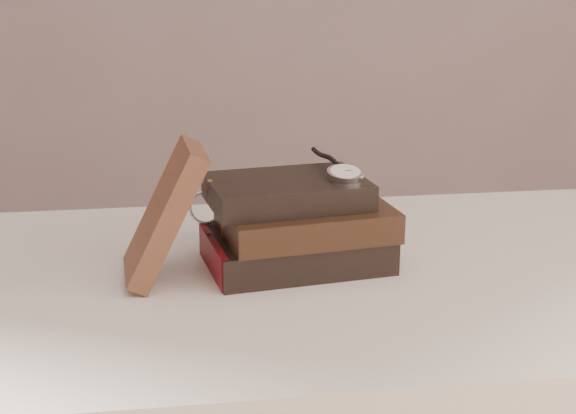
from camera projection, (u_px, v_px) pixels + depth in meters
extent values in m
cube|color=silver|center=(334.00, 285.00, 1.06)|extent=(1.00, 0.60, 0.04)
cube|color=white|center=(334.00, 329.00, 1.08)|extent=(0.88, 0.49, 0.08)
cube|color=black|center=(296.00, 248.00, 1.07)|extent=(0.24, 0.18, 0.04)
cube|color=#F6EDC9|center=(298.00, 248.00, 1.07)|extent=(0.23, 0.17, 0.03)
cube|color=gold|center=(209.00, 251.00, 1.06)|extent=(0.01, 0.01, 0.04)
cube|color=maroon|center=(214.00, 257.00, 1.04)|extent=(0.03, 0.14, 0.04)
cube|color=black|center=(306.00, 220.00, 1.05)|extent=(0.22, 0.17, 0.04)
cube|color=#F6EDC9|center=(308.00, 220.00, 1.05)|extent=(0.21, 0.16, 0.03)
cube|color=gold|center=(224.00, 222.00, 1.04)|extent=(0.01, 0.01, 0.04)
cube|color=black|center=(287.00, 191.00, 1.05)|extent=(0.21, 0.16, 0.03)
cube|color=#F6EDC9|center=(289.00, 191.00, 1.05)|extent=(0.20, 0.15, 0.02)
cube|color=gold|center=(210.00, 193.00, 1.04)|extent=(0.01, 0.01, 0.03)
cube|color=#422519|center=(165.00, 213.00, 1.00)|extent=(0.11, 0.11, 0.17)
cylinder|color=silver|center=(345.00, 175.00, 1.04)|extent=(0.05, 0.05, 0.02)
cylinder|color=white|center=(345.00, 171.00, 1.04)|extent=(0.04, 0.04, 0.01)
torus|color=silver|center=(345.00, 172.00, 1.04)|extent=(0.05, 0.05, 0.01)
cylinder|color=silver|center=(338.00, 169.00, 1.07)|extent=(0.01, 0.01, 0.01)
cube|color=black|center=(344.00, 170.00, 1.05)|extent=(0.00, 0.01, 0.00)
cube|color=black|center=(349.00, 170.00, 1.04)|extent=(0.01, 0.00, 0.00)
sphere|color=black|center=(337.00, 164.00, 1.07)|extent=(0.01, 0.01, 0.01)
sphere|color=black|center=(334.00, 161.00, 1.08)|extent=(0.01, 0.01, 0.01)
sphere|color=black|center=(332.00, 159.00, 1.09)|extent=(0.01, 0.01, 0.01)
sphere|color=black|center=(329.00, 157.00, 1.10)|extent=(0.01, 0.01, 0.01)
sphere|color=black|center=(326.00, 156.00, 1.11)|extent=(0.01, 0.01, 0.01)
sphere|color=black|center=(324.00, 156.00, 1.12)|extent=(0.01, 0.01, 0.01)
sphere|color=black|center=(321.00, 155.00, 1.12)|extent=(0.01, 0.01, 0.01)
sphere|color=black|center=(319.00, 154.00, 1.13)|extent=(0.01, 0.01, 0.01)
sphere|color=black|center=(316.00, 152.00, 1.14)|extent=(0.01, 0.01, 0.01)
sphere|color=black|center=(314.00, 149.00, 1.15)|extent=(0.01, 0.01, 0.01)
torus|color=silver|center=(205.00, 207.00, 1.09)|extent=(0.05, 0.02, 0.04)
torus|color=silver|center=(241.00, 204.00, 1.10)|extent=(0.05, 0.02, 0.04)
cylinder|color=silver|center=(223.00, 204.00, 1.09)|extent=(0.01, 0.00, 0.00)
cylinder|color=silver|center=(184.00, 202.00, 1.13)|extent=(0.02, 0.10, 0.02)
cylinder|color=silver|center=(247.00, 197.00, 1.15)|extent=(0.02, 0.10, 0.02)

